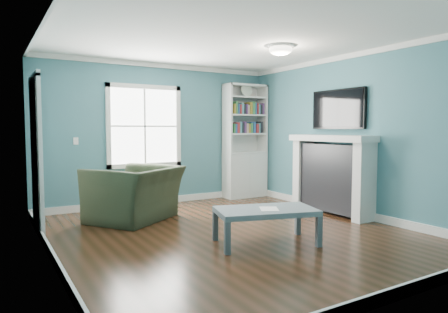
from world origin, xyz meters
TOP-DOWN VIEW (x-y plane):
  - floor at (0.00, 0.00)m, footprint 5.00×5.00m
  - room_walls at (0.00, 0.00)m, footprint 5.00×5.00m
  - trim at (0.00, 0.00)m, footprint 4.50×5.00m
  - window at (-0.30, 2.49)m, footprint 1.40×0.06m
  - bookshelf at (1.77, 2.30)m, footprint 0.90×0.35m
  - fireplace at (2.08, 0.20)m, footprint 0.44×1.58m
  - tv at (2.20, 0.20)m, footprint 0.06×1.10m
  - door at (-2.22, 1.40)m, footprint 0.12×0.98m
  - ceiling_fixture at (0.90, 0.10)m, footprint 0.38×0.38m
  - light_switch at (-1.50, 2.48)m, footprint 0.08×0.01m
  - recliner at (-0.85, 1.42)m, footprint 1.51×1.40m
  - coffee_table at (0.11, -0.62)m, footprint 1.33×0.96m
  - paper_sheet at (0.12, -0.67)m, footprint 0.32×0.34m

SIDE VIEW (x-z plane):
  - floor at x=0.00m, z-range 0.00..0.00m
  - coffee_table at x=0.11m, z-range 0.16..0.59m
  - paper_sheet at x=0.12m, z-range 0.43..0.44m
  - recliner at x=-0.85m, z-range 0.00..1.10m
  - fireplace at x=2.08m, z-range -0.01..1.29m
  - bookshelf at x=1.77m, z-range -0.23..2.08m
  - door at x=-2.22m, z-range -0.01..2.16m
  - light_switch at x=-1.50m, z-range 1.14..1.26m
  - trim at x=0.00m, z-range -0.06..2.54m
  - window at x=-0.30m, z-range 0.70..2.20m
  - room_walls at x=0.00m, z-range -0.92..4.08m
  - tv at x=2.20m, z-range 1.40..2.05m
  - ceiling_fixture at x=0.90m, z-range 2.47..2.63m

